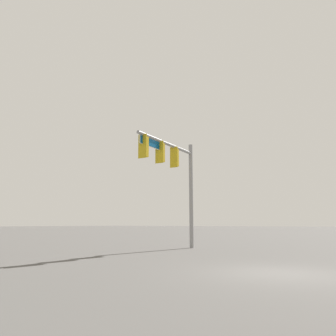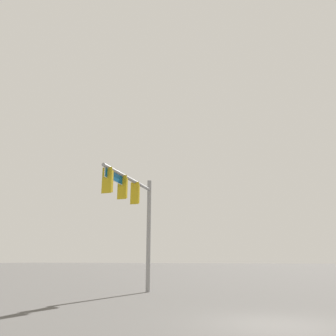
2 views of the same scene
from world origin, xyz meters
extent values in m
plane|color=#514F4C|center=(0.00, 0.00, 0.00)|extent=(400.00, 400.00, 0.00)
cylinder|color=gray|center=(-7.99, -8.06, 3.44)|extent=(0.27, 0.27, 6.88)
cylinder|color=gray|center=(-4.93, -7.83, 6.28)|extent=(6.12, 0.65, 0.19)
cube|color=gold|center=(-5.66, -7.88, 5.61)|extent=(0.07, 0.52, 1.30)
cube|color=#B79314|center=(-5.85, -7.90, 5.61)|extent=(0.38, 0.35, 1.10)
cylinder|color=#B79314|center=(-5.85, -7.90, 6.22)|extent=(0.04, 0.04, 0.12)
cylinder|color=#340503|center=(-6.05, -7.91, 5.94)|extent=(0.05, 0.22, 0.22)
cylinder|color=yellow|center=(-6.05, -7.91, 5.61)|extent=(0.05, 0.22, 0.22)
cylinder|color=black|center=(-6.05, -7.91, 5.28)|extent=(0.05, 0.22, 0.22)
cube|color=gold|center=(-3.98, -7.76, 5.61)|extent=(0.07, 0.52, 1.30)
cube|color=#B79314|center=(-4.17, -7.77, 5.61)|extent=(0.38, 0.35, 1.10)
cylinder|color=#B79314|center=(-4.17, -7.77, 6.22)|extent=(0.04, 0.04, 0.12)
cylinder|color=#340503|center=(-4.37, -7.79, 5.94)|extent=(0.05, 0.22, 0.22)
cylinder|color=yellow|center=(-4.37, -7.79, 5.61)|extent=(0.05, 0.22, 0.22)
cylinder|color=black|center=(-4.37, -7.79, 5.28)|extent=(0.05, 0.22, 0.22)
cube|color=gold|center=(-2.30, -7.63, 5.61)|extent=(0.07, 0.52, 1.30)
cube|color=#B79314|center=(-2.49, -7.64, 5.61)|extent=(0.38, 0.35, 1.10)
cylinder|color=#B79314|center=(-2.49, -7.64, 6.22)|extent=(0.04, 0.04, 0.12)
cylinder|color=#340503|center=(-2.69, -7.66, 5.94)|extent=(0.05, 0.22, 0.22)
cylinder|color=yellow|center=(-2.69, -7.66, 5.61)|extent=(0.05, 0.22, 0.22)
cylinder|color=black|center=(-2.69, -7.66, 5.28)|extent=(0.05, 0.22, 0.22)
cube|color=#0A4C7F|center=(-3.03, -7.68, 5.96)|extent=(1.92, 0.19, 0.43)
cube|color=white|center=(-3.03, -7.68, 5.96)|extent=(1.97, 0.17, 0.49)
camera|label=1|loc=(10.77, 3.13, 1.53)|focal=35.00mm
camera|label=2|loc=(10.90, 1.02, 1.84)|focal=35.00mm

